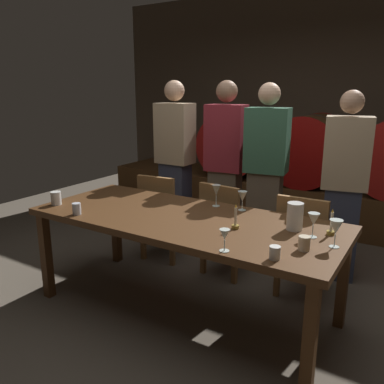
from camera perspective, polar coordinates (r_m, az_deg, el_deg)
The scene contains 25 objects.
ground_plane at distance 3.32m, azimuth 3.51°, elevation -16.00°, with size 8.31×8.31×0.00m, color brown.
back_wall at distance 5.72m, azimuth 18.78°, elevation 11.93°, with size 6.39×0.24×2.99m, color #473A2D.
barrel_shelf at distance 5.38m, azimuth 16.32°, elevation -1.41°, with size 5.75×0.90×0.52m, color brown.
wine_barrel_left at distance 5.58m, azimuth 6.80°, elevation 6.89°, with size 0.87×0.89×0.87m.
wine_barrel_center at distance 5.24m, azimuth 16.78°, elevation 5.86°, with size 0.87×0.89×0.87m.
dining_table at distance 2.96m, azimuth -1.15°, elevation -4.83°, with size 2.32×0.96×0.77m.
chair_left at distance 3.97m, azimuth -4.34°, elevation -3.02°, with size 0.43×0.43×0.88m.
chair_center at distance 3.63m, azimuth 4.75°, elevation -4.73°, with size 0.43×0.43×0.88m.
chair_right at distance 3.36m, azimuth 15.73°, elevation -6.86°, with size 0.41×0.41×0.88m.
guest_far_left at distance 4.25m, azimuth -2.44°, elevation 4.12°, with size 0.38×0.24×1.78m.
guest_center_left at distance 4.00m, azimuth 4.80°, elevation 3.38°, with size 0.40×0.28×1.77m.
guest_center_right at distance 3.73m, azimuth 10.52°, elevation 2.08°, with size 0.41×0.29×1.74m.
guest_far_right at distance 3.71m, azimuth 21.01°, elevation 0.72°, with size 0.42×0.31×1.68m.
candle_left at distance 2.70m, azimuth 6.27°, elevation -4.35°, with size 0.05×0.05×0.17m.
candle_right at distance 2.72m, azimuth 19.38°, elevation -4.90°, with size 0.05×0.05×0.18m.
pitcher at distance 2.74m, azimuth 14.58°, elevation -3.41°, with size 0.11×0.11×0.19m.
wine_glass_far_left at distance 3.17m, azimuth 3.51°, elevation 0.15°, with size 0.07×0.07×0.18m.
wine_glass_left at distance 3.09m, azimuth 7.28°, elevation -0.72°, with size 0.07×0.07×0.15m.
wine_glass_center at distance 2.31m, azimuth 4.72°, elevation -6.27°, with size 0.06×0.06×0.14m.
wine_glass_right at distance 2.62m, azimuth 17.09°, elevation -3.84°, with size 0.07×0.07×0.16m.
wine_glass_far_right at distance 2.50m, azimuth 20.00°, elevation -4.84°, with size 0.08×0.08×0.17m.
cup_far_left at distance 3.41m, azimuth -18.98°, elevation -0.84°, with size 0.08×0.08×0.11m, color white.
cup_center_left at distance 3.10m, azimuth -16.27°, elevation -2.34°, with size 0.06×0.06×0.09m, color silver.
cup_center_right at distance 2.27m, azimuth 11.84°, elevation -8.55°, with size 0.06×0.06×0.08m, color white.
cup_far_right at distance 2.43m, azimuth 15.85°, elevation -7.11°, with size 0.07×0.07×0.09m, color beige.
Camera 1 is at (1.34, -2.52, 1.69)m, focal length 37.06 mm.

